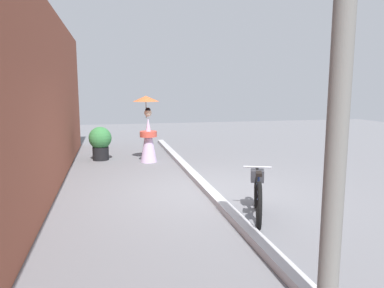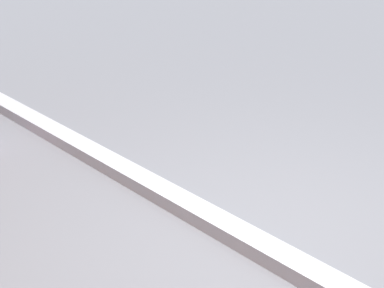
{
  "view_description": "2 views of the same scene",
  "coord_description": "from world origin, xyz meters",
  "px_view_note": "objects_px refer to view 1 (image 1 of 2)",
  "views": [
    {
      "loc": [
        -6.96,
        1.91,
        2.11
      ],
      "look_at": [
        0.34,
        0.24,
        0.96
      ],
      "focal_mm": 33.85,
      "sensor_mm": 36.0,
      "label": 1
    },
    {
      "loc": [
        -1.51,
        2.39,
        2.31
      ],
      "look_at": [
        0.61,
        0.26,
        0.82
      ],
      "focal_mm": 47.55,
      "sensor_mm": 36.0,
      "label": 2
    }
  ],
  "objects_px": {
    "potted_plant_by_door": "(101,141)",
    "utility_pole": "(342,52)",
    "person_with_parasol": "(148,130)",
    "bicycle_near_officer": "(258,193)"
  },
  "relations": [
    {
      "from": "person_with_parasol",
      "to": "utility_pole",
      "type": "bearing_deg",
      "value": -174.15
    },
    {
      "from": "bicycle_near_officer",
      "to": "utility_pole",
      "type": "xyz_separation_m",
      "value": [
        -2.72,
        0.49,
        1.99
      ]
    },
    {
      "from": "bicycle_near_officer",
      "to": "utility_pole",
      "type": "relative_size",
      "value": 0.34
    },
    {
      "from": "bicycle_near_officer",
      "to": "potted_plant_by_door",
      "type": "distance_m",
      "value": 6.16
    },
    {
      "from": "bicycle_near_officer",
      "to": "person_with_parasol",
      "type": "height_order",
      "value": "person_with_parasol"
    },
    {
      "from": "bicycle_near_officer",
      "to": "utility_pole",
      "type": "distance_m",
      "value": 3.41
    },
    {
      "from": "potted_plant_by_door",
      "to": "utility_pole",
      "type": "height_order",
      "value": "utility_pole"
    },
    {
      "from": "bicycle_near_officer",
      "to": "potted_plant_by_door",
      "type": "xyz_separation_m",
      "value": [
        5.57,
        2.62,
        0.14
      ]
    },
    {
      "from": "utility_pole",
      "to": "potted_plant_by_door",
      "type": "bearing_deg",
      "value": 14.39
    },
    {
      "from": "person_with_parasol",
      "to": "potted_plant_by_door",
      "type": "xyz_separation_m",
      "value": [
        0.62,
        1.34,
        -0.38
      ]
    }
  ]
}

